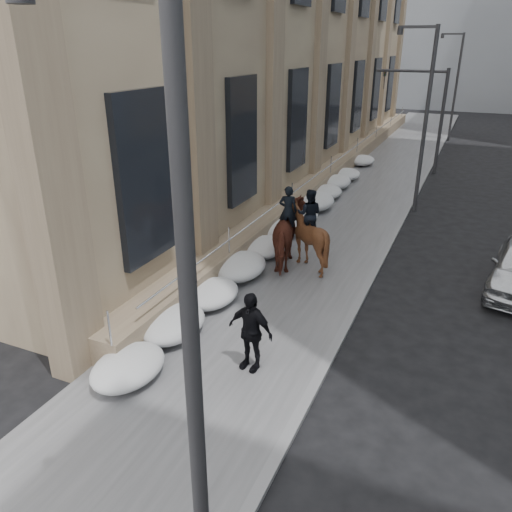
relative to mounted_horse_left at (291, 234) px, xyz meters
The scene contains 13 objects.
ground 5.73m from the mounted_horse_left, 87.86° to the right, with size 140.00×140.00×0.00m, color black.
sidewalk 4.58m from the mounted_horse_left, 87.30° to the left, with size 5.00×80.00×0.12m, color #535355.
curb 5.38m from the mounted_horse_left, 57.33° to the left, with size 0.24×80.00×0.12m, color slate.
limestone_building 17.04m from the mounted_horse_left, 109.35° to the left, with size 6.10×44.00×18.00m.
bg_building_far 67.23m from the mounted_horse_left, 94.98° to the left, with size 24.00×12.00×20.00m, color gray.
streetlight_near 12.41m from the mounted_horse_left, 75.73° to the right, with size 1.71×0.24×8.00m.
streetlight_mid 9.51m from the mounted_horse_left, 70.69° to the left, with size 1.71×0.24×8.00m.
streetlight_far 28.76m from the mounted_horse_left, 84.08° to the left, with size 1.71×0.24×8.00m.
traffic_signal 16.79m from the mounted_horse_left, 82.08° to the left, with size 4.10×0.22×6.00m.
snow_bank 2.91m from the mounted_horse_left, 115.70° to the left, with size 1.70×18.10×0.76m.
mounted_horse_left is the anchor object (origin of this frame).
mounted_horse_right 0.55m from the mounted_horse_left, 15.53° to the left, with size 2.01×2.18×2.71m.
pedestrian 6.18m from the mounted_horse_left, 78.71° to the right, with size 1.16×0.48×1.99m, color black.
Camera 1 is at (5.16, -9.54, 7.30)m, focal length 35.00 mm.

